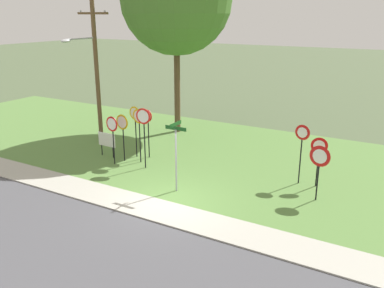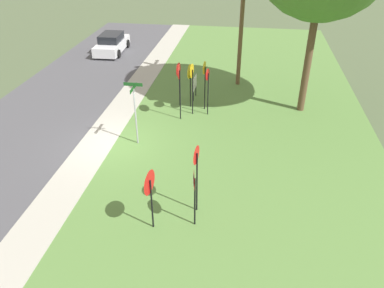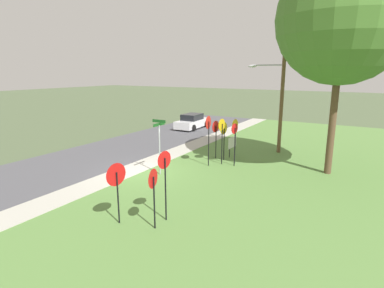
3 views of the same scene
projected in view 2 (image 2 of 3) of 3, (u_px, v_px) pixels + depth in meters
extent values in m
plane|color=#4C5B3D|center=(114.00, 145.00, 17.29)|extent=(160.00, 160.00, 0.00)
cube|color=#4C4C51|center=(16.00, 137.00, 17.91)|extent=(44.00, 6.40, 0.01)
cube|color=#ADAA9E|center=(97.00, 143.00, 17.38)|extent=(44.00, 1.60, 0.06)
cube|color=#567F3D|center=(247.00, 155.00, 16.51)|extent=(44.00, 12.00, 0.04)
cylinder|color=black|center=(180.00, 87.00, 20.29)|extent=(0.06, 0.06, 2.07)
cylinder|color=red|center=(178.00, 70.00, 19.79)|extent=(0.72, 0.10, 0.73)
cylinder|color=white|center=(178.00, 70.00, 19.79)|extent=(0.56, 0.07, 0.57)
cylinder|color=black|center=(190.00, 89.00, 20.12)|extent=(0.06, 0.06, 2.05)
cylinder|color=gold|center=(190.00, 72.00, 19.62)|extent=(0.75, 0.11, 0.75)
cylinder|color=white|center=(189.00, 71.00, 19.63)|extent=(0.58, 0.07, 0.58)
cylinder|color=black|center=(208.00, 94.00, 19.29)|extent=(0.06, 0.06, 2.22)
cylinder|color=red|center=(208.00, 74.00, 18.74)|extent=(0.59, 0.14, 0.60)
cylinder|color=white|center=(207.00, 74.00, 18.74)|extent=(0.46, 0.10, 0.47)
cylinder|color=black|center=(205.00, 88.00, 19.80)|extent=(0.06, 0.06, 2.34)
cylinder|color=gold|center=(204.00, 68.00, 19.23)|extent=(0.66, 0.10, 0.66)
cylinder|color=white|center=(204.00, 68.00, 19.23)|extent=(0.51, 0.06, 0.52)
cylinder|color=black|center=(180.00, 95.00, 18.76)|extent=(0.06, 0.06, 2.58)
cylinder|color=red|center=(179.00, 71.00, 18.13)|extent=(0.74, 0.09, 0.74)
cylinder|color=white|center=(179.00, 71.00, 18.13)|extent=(0.58, 0.06, 0.58)
cylinder|color=black|center=(193.00, 92.00, 19.31)|extent=(0.06, 0.06, 2.38)
cylinder|color=gold|center=(192.00, 71.00, 18.73)|extent=(0.71, 0.10, 0.71)
cylinder|color=white|center=(191.00, 71.00, 18.73)|extent=(0.55, 0.06, 0.55)
cylinder|color=black|center=(195.00, 202.00, 12.31)|extent=(0.06, 0.06, 1.89)
cone|color=red|center=(194.00, 180.00, 11.86)|extent=(0.68, 0.16, 0.69)
cone|color=white|center=(193.00, 180.00, 11.87)|extent=(0.46, 0.10, 0.47)
cylinder|color=black|center=(197.00, 183.00, 12.81)|extent=(0.06, 0.06, 2.35)
cone|color=red|center=(196.00, 155.00, 12.24)|extent=(0.65, 0.14, 0.65)
cone|color=white|center=(195.00, 155.00, 12.25)|extent=(0.44, 0.09, 0.45)
cylinder|color=black|center=(152.00, 204.00, 12.19)|extent=(0.06, 0.06, 1.91)
cone|color=red|center=(149.00, 182.00, 11.75)|extent=(0.83, 0.16, 0.83)
cone|color=white|center=(148.00, 182.00, 11.75)|extent=(0.56, 0.11, 0.57)
cylinder|color=#9EA0A8|center=(136.00, 117.00, 16.69)|extent=(0.07, 0.07, 2.60)
cylinder|color=#9EA0A8|center=(133.00, 89.00, 16.01)|extent=(0.09, 0.09, 0.03)
cube|color=#19511E|center=(133.00, 88.00, 15.98)|extent=(0.96, 0.02, 0.15)
cube|color=#19511E|center=(133.00, 84.00, 15.89)|extent=(0.02, 0.82, 0.15)
cylinder|color=brown|center=(242.00, 18.00, 21.38)|extent=(0.24, 0.24, 7.95)
cylinder|color=black|center=(196.00, 91.00, 21.79)|extent=(0.05, 0.05, 0.55)
cylinder|color=black|center=(193.00, 96.00, 21.14)|extent=(0.05, 0.05, 0.55)
cube|color=white|center=(195.00, 83.00, 21.15)|extent=(1.10, 0.07, 0.70)
cylinder|color=brown|center=(309.00, 53.00, 18.74)|extent=(0.36, 0.36, 6.21)
cube|color=silver|center=(112.00, 46.00, 28.75)|extent=(4.23, 1.85, 0.68)
cube|color=black|center=(111.00, 37.00, 28.43)|extent=(2.14, 1.52, 0.56)
cylinder|color=black|center=(119.00, 54.00, 27.66)|extent=(0.61, 0.20, 0.60)
cylinder|color=black|center=(96.00, 53.00, 27.83)|extent=(0.61, 0.20, 0.60)
cylinder|color=black|center=(128.00, 44.00, 29.86)|extent=(0.61, 0.20, 0.60)
cylinder|color=black|center=(106.00, 43.00, 30.03)|extent=(0.61, 0.20, 0.60)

